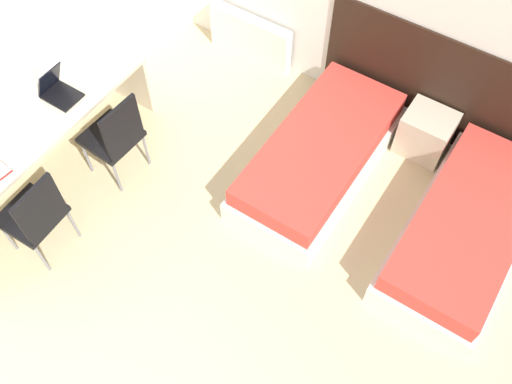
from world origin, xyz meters
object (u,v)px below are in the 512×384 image
Objects in this scene: nightstand at (426,133)px; chair_near_laptop at (115,135)px; bed_near_window at (319,155)px; laptop at (58,90)px; bed_near_door at (465,229)px; chair_near_notebook at (35,214)px.

chair_near_laptop is at bearing -141.27° from nightstand.
bed_near_window is 2.33m from laptop.
bed_near_window is at bearing 36.99° from chair_near_laptop.
chair_near_laptop is (-1.47, -0.99, 0.32)m from bed_near_window.
bed_near_door is 3.05m from chair_near_laptop.
laptop is at bearing -146.87° from nightstand.
chair_near_laptop is at bearing 88.31° from chair_near_notebook.
chair_near_notebook reaches higher than nightstand.
laptop is (-0.54, 0.91, 0.26)m from chair_near_notebook.
laptop is at bearing -163.29° from bed_near_door.
bed_near_door is at bearing 0.00° from bed_near_window.
nightstand is 0.48× the size of chair_near_laptop.
bed_near_window is at bearing 180.00° from bed_near_door.
chair_near_laptop is 0.60m from laptop.
bed_near_door is at bearing 16.77° from laptop.
laptop is (-0.54, -0.03, 0.26)m from chair_near_laptop.
laptop reaches higher than bed_near_window.
chair_near_laptop is at bearing -160.87° from bed_near_door.
chair_near_laptop reaches higher than nightstand.
nightstand is at bearing 46.91° from bed_near_window.
bed_near_door is 3.47m from chair_near_notebook.
chair_near_laptop is at bearing 3.09° from laptop.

